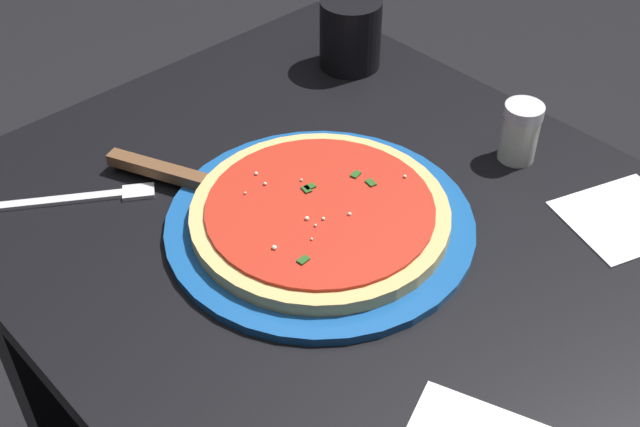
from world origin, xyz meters
name	(u,v)px	position (x,y,z in m)	size (l,w,h in m)	color
restaurant_table	(366,346)	(0.00, 0.00, 0.59)	(0.91, 0.68, 0.75)	black
serving_plate	(320,224)	(0.06, 0.02, 0.76)	(0.34, 0.34, 0.01)	#195199
pizza	(320,213)	(0.06, 0.02, 0.77)	(0.28, 0.28, 0.02)	#DBB26B
pizza_server	(189,180)	(0.21, 0.09, 0.77)	(0.22, 0.13, 0.01)	silver
cup_tall_drink	(350,33)	(0.28, -0.24, 0.80)	(0.08, 0.08, 0.10)	black
napkin_folded_right	(624,218)	(-0.16, -0.23, 0.75)	(0.11, 0.13, 0.00)	white
fork	(82,198)	(0.28, 0.19, 0.76)	(0.12, 0.17, 0.00)	silver
parmesan_shaker	(520,132)	(-0.01, -0.24, 0.79)	(0.05, 0.05, 0.07)	silver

